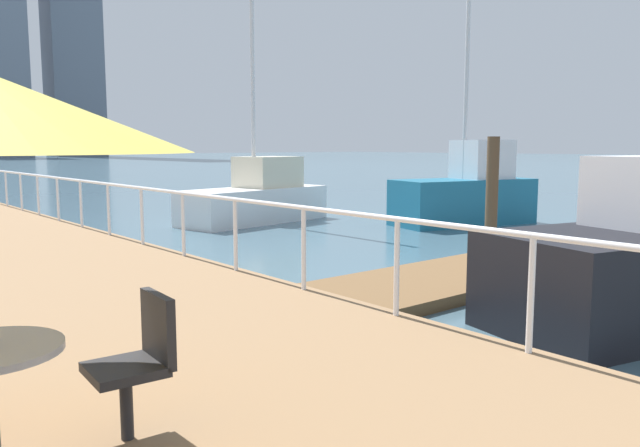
% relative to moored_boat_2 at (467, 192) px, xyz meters
% --- Properties ---
extents(ground_plane, '(300.00, 300.00, 0.00)m').
position_rel_moored_boat_2_xyz_m(ground_plane, '(-6.60, 7.80, -0.91)').
color(ground_plane, '#476675').
extents(floating_dock, '(11.11, 2.00, 0.18)m').
position_rel_moored_boat_2_xyz_m(floating_dock, '(-4.54, -4.70, -0.82)').
color(floating_dock, brown).
rests_on(floating_dock, ground_plane).
extents(boardwalk_railing, '(0.06, 30.55, 1.08)m').
position_rel_moored_boat_2_xyz_m(boardwalk_railing, '(-9.75, -2.41, 0.32)').
color(boardwalk_railing, white).
rests_on(boardwalk_railing, boardwalk).
extents(dock_piling_2, '(0.27, 0.27, 2.43)m').
position_rel_moored_boat_2_xyz_m(dock_piling_2, '(-2.59, -2.64, 0.30)').
color(dock_piling_2, brown).
rests_on(dock_piling_2, ground_plane).
extents(moored_boat_2, '(4.37, 2.48, 8.95)m').
position_rel_moored_boat_2_xyz_m(moored_boat_2, '(0.00, 0.00, 0.00)').
color(moored_boat_2, '#1E6B8C').
rests_on(moored_boat_2, ground_plane).
extents(moored_boat_3, '(4.87, 2.43, 9.21)m').
position_rel_moored_boat_2_xyz_m(moored_boat_3, '(-4.29, 4.25, -0.16)').
color(moored_boat_3, white).
rests_on(moored_boat_3, ground_plane).
extents(cafe_chair_0, '(0.50, 0.47, 0.90)m').
position_rel_moored_boat_2_xyz_m(cafe_chair_0, '(-13.06, -7.33, 0.02)').
color(cafe_chair_0, '#262628').
rests_on(cafe_chair_0, boardwalk).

